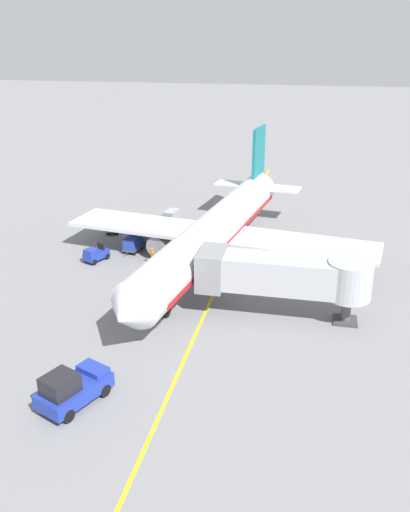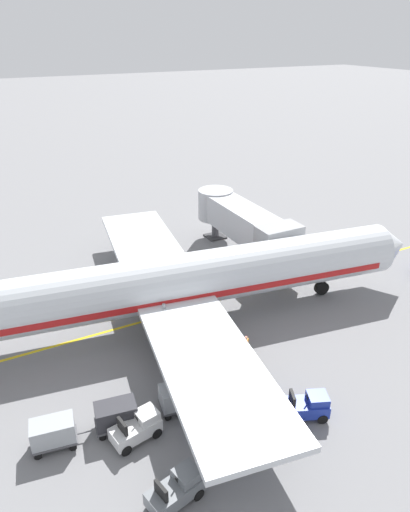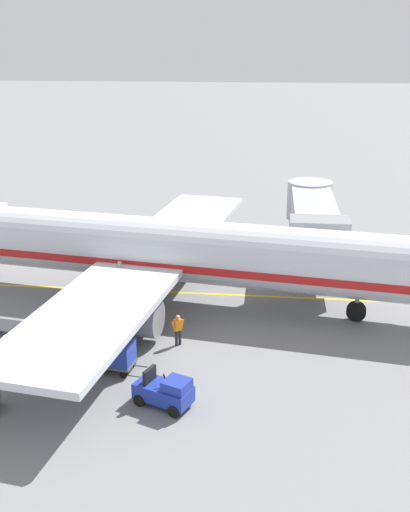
# 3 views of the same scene
# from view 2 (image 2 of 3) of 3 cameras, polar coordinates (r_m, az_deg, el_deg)

# --- Properties ---
(ground_plane) EXTENTS (400.00, 400.00, 0.00)m
(ground_plane) POSITION_cam_2_polar(r_m,az_deg,el_deg) (34.34, -3.18, -6.84)
(ground_plane) COLOR slate
(gate_lead_in_line) EXTENTS (0.24, 80.00, 0.01)m
(gate_lead_in_line) POSITION_cam_2_polar(r_m,az_deg,el_deg) (34.34, -3.18, -6.84)
(gate_lead_in_line) COLOR gold
(gate_lead_in_line) RESTS_ON ground
(parked_airliner) EXTENTS (30.44, 37.29, 10.63)m
(parked_airliner) POSITION_cam_2_polar(r_m,az_deg,el_deg) (31.64, -3.13, -3.21)
(parked_airliner) COLOR silver
(parked_airliner) RESTS_ON ground
(jet_bridge) EXTENTS (13.07, 3.50, 4.98)m
(jet_bridge) POSITION_cam_2_polar(r_m,az_deg,el_deg) (41.04, 4.63, 4.29)
(jet_bridge) COLOR #A8AAAF
(jet_bridge) RESTS_ON ground
(baggage_tug_lead) EXTENTS (2.07, 2.77, 1.62)m
(baggage_tug_lead) POSITION_cam_2_polar(r_m,az_deg,el_deg) (26.32, 12.35, -17.66)
(baggage_tug_lead) COLOR #1E339E
(baggage_tug_lead) RESTS_ON ground
(baggage_tug_trailing) EXTENTS (1.75, 2.70, 1.62)m
(baggage_tug_trailing) POSITION_cam_2_polar(r_m,az_deg,el_deg) (22.52, -3.56, -26.85)
(baggage_tug_trailing) COLOR slate
(baggage_tug_trailing) RESTS_ON ground
(baggage_tug_spare) EXTENTS (1.67, 2.67, 1.62)m
(baggage_tug_spare) POSITION_cam_2_polar(r_m,az_deg,el_deg) (24.97, -8.39, -20.23)
(baggage_tug_spare) COLOR silver
(baggage_tug_spare) RESTS_ON ground
(baggage_cart_front) EXTENTS (1.61, 2.97, 1.58)m
(baggage_cart_front) POSITION_cam_2_polar(r_m,az_deg,el_deg) (26.38, 3.15, -16.12)
(baggage_cart_front) COLOR #4C4C51
(baggage_cart_front) RESTS_ON ground
(baggage_cart_second_in_train) EXTENTS (1.61, 2.97, 1.58)m
(baggage_cart_second_in_train) POSITION_cam_2_polar(r_m,az_deg,el_deg) (26.01, -3.14, -16.88)
(baggage_cart_second_in_train) COLOR #4C4C51
(baggage_cart_second_in_train) RESTS_ON ground
(baggage_cart_third_in_train) EXTENTS (1.61, 2.97, 1.58)m
(baggage_cart_third_in_train) POSITION_cam_2_polar(r_m,az_deg,el_deg) (25.43, -10.93, -18.67)
(baggage_cart_third_in_train) COLOR #4C4C51
(baggage_cart_third_in_train) RESTS_ON ground
(baggage_cart_tail_end) EXTENTS (1.61, 2.97, 1.58)m
(baggage_cart_tail_end) POSITION_cam_2_polar(r_m,az_deg,el_deg) (25.34, -18.27, -19.95)
(baggage_cart_tail_end) COLOR #4C4C51
(baggage_cart_tail_end) RESTS_ON ground
(ground_crew_wing_walker) EXTENTS (0.50, 0.63, 1.69)m
(ground_crew_wing_walker) POSITION_cam_2_polar(r_m,az_deg,el_deg) (29.40, 5.03, -11.06)
(ground_crew_wing_walker) COLOR #232328
(ground_crew_wing_walker) RESTS_ON ground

